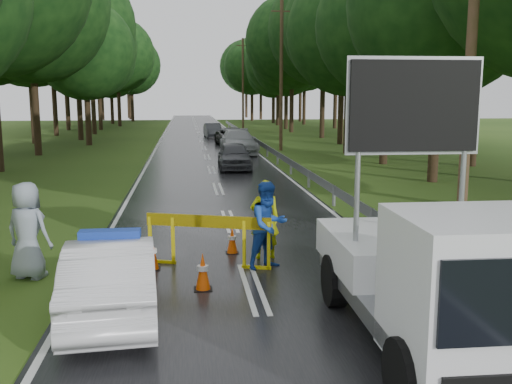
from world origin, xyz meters
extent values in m
plane|color=#284614|center=(0.00, 0.00, 0.00)|extent=(160.00, 160.00, 0.00)
cube|color=black|center=(0.00, 30.00, 0.01)|extent=(7.00, 140.00, 0.02)
cylinder|color=gray|center=(3.70, 0.00, 0.35)|extent=(0.12, 0.12, 0.70)
cube|color=gray|center=(3.70, 30.00, 0.55)|extent=(0.05, 60.00, 0.30)
cylinder|color=#463920|center=(5.20, 2.00, 5.00)|extent=(0.24, 0.24, 10.00)
cylinder|color=#463920|center=(5.20, 28.00, 5.00)|extent=(0.24, 0.24, 10.00)
cube|color=#463920|center=(5.20, 28.00, 9.20)|extent=(1.40, 0.08, 0.08)
cylinder|color=#463920|center=(5.20, 54.00, 5.00)|extent=(0.24, 0.24, 10.00)
cube|color=#463920|center=(5.20, 54.00, 9.20)|extent=(1.40, 0.08, 0.08)
imported|color=silver|center=(-2.52, -1.06, 0.67)|extent=(1.74, 4.16, 1.34)
cube|color=#1938A5|center=(-2.52, -1.06, 1.40)|extent=(1.02, 0.36, 0.13)
cube|color=gray|center=(2.35, -2.43, 0.61)|extent=(2.29, 4.67, 0.28)
cube|color=white|center=(2.37, -1.33, 1.05)|extent=(2.36, 2.69, 0.61)
cube|color=white|center=(2.31, -4.41, 1.38)|extent=(2.24, 1.81, 1.87)
cube|color=black|center=(2.36, -1.77, 3.52)|extent=(2.09, 0.17, 1.43)
cylinder|color=black|center=(1.26, -4.61, 0.46)|extent=(0.33, 0.93, 0.93)
cylinder|color=black|center=(1.33, -1.09, 0.46)|extent=(0.33, 0.93, 0.93)
cylinder|color=black|center=(3.42, -1.13, 0.46)|extent=(0.33, 0.93, 0.93)
cube|color=yellow|center=(-2.07, 1.94, 0.53)|extent=(0.08, 0.08, 1.07)
cube|color=yellow|center=(-1.56, 1.77, 0.53)|extent=(0.08, 0.08, 1.07)
cube|color=yellow|center=(-0.04, 1.26, 0.53)|extent=(0.08, 0.08, 1.07)
cube|color=yellow|center=(0.47, 1.09, 0.53)|extent=(0.08, 0.08, 1.07)
cube|color=#F2CC00|center=(-0.80, 1.52, 1.01)|extent=(2.65, 0.93, 0.27)
imported|color=#C0CF0B|center=(0.51, 2.00, 0.91)|extent=(0.69, 0.47, 1.83)
imported|color=#1B49B1|center=(0.49, 1.28, 0.95)|extent=(1.15, 1.06, 1.89)
imported|color=#8591A0|center=(-4.45, 1.20, 0.99)|extent=(1.14, 0.96, 1.99)
imported|color=#414249|center=(1.18, 18.22, 0.69)|extent=(1.71, 4.07, 1.38)
imported|color=#9FA1A6|center=(2.08, 25.96, 0.77)|extent=(2.19, 5.35, 1.55)
imported|color=black|center=(2.27, 32.16, 0.67)|extent=(2.68, 4.99, 1.33)
imported|color=#46474E|center=(1.15, 40.75, 0.64)|extent=(1.63, 3.99, 1.29)
cube|color=black|center=(-2.50, -1.00, 0.02)|extent=(0.34, 0.34, 0.03)
cone|color=#FF5408|center=(-2.50, -1.00, 0.37)|extent=(0.28, 0.28, 0.70)
cube|color=black|center=(-0.96, 0.00, 0.02)|extent=(0.35, 0.35, 0.03)
cone|color=#FF5408|center=(-0.96, 0.00, 0.38)|extent=(0.29, 0.29, 0.72)
cube|color=black|center=(-0.20, 2.50, 0.01)|extent=(0.31, 0.31, 0.03)
cone|color=#FF5408|center=(-0.20, 2.50, 0.34)|extent=(0.25, 0.25, 0.63)
cube|color=black|center=(-2.00, 1.44, 0.01)|extent=(0.33, 0.33, 0.03)
cone|color=#FF5408|center=(-2.00, 1.44, 0.36)|extent=(0.28, 0.28, 0.69)
cube|color=black|center=(2.40, 1.76, 0.02)|extent=(0.38, 0.38, 0.03)
cone|color=#FF5408|center=(2.40, 1.76, 0.41)|extent=(0.31, 0.31, 0.78)
camera|label=1|loc=(-1.23, -10.51, 3.68)|focal=40.00mm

